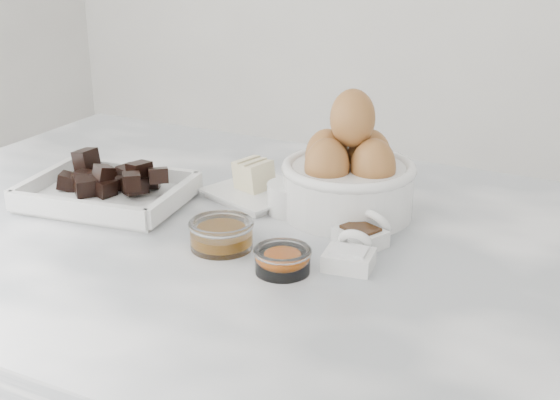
{
  "coord_description": "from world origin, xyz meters",
  "views": [
    {
      "loc": [
        0.47,
        -0.85,
        1.36
      ],
      "look_at": [
        0.02,
        0.03,
        0.98
      ],
      "focal_mm": 50.0,
      "sensor_mm": 36.0,
      "label": 1
    }
  ],
  "objects_px": {
    "chocolate_dish": "(107,187)",
    "vanilla_spoon": "(365,233)",
    "honey_bowl": "(221,234)",
    "zest_bowl": "(283,259)",
    "sugar_ramekin": "(292,197)",
    "egg_bowl": "(349,175)",
    "butter_plate": "(258,187)",
    "salt_spoon": "(350,255)"
  },
  "relations": [
    {
      "from": "egg_bowl",
      "to": "vanilla_spoon",
      "type": "relative_size",
      "value": 2.17
    },
    {
      "from": "butter_plate",
      "to": "zest_bowl",
      "type": "distance_m",
      "value": 0.25
    },
    {
      "from": "zest_bowl",
      "to": "butter_plate",
      "type": "bearing_deg",
      "value": 125.36
    },
    {
      "from": "honey_bowl",
      "to": "vanilla_spoon",
      "type": "xyz_separation_m",
      "value": [
        0.16,
        0.1,
        -0.0
      ]
    },
    {
      "from": "egg_bowl",
      "to": "salt_spoon",
      "type": "bearing_deg",
      "value": -66.36
    },
    {
      "from": "egg_bowl",
      "to": "honey_bowl",
      "type": "relative_size",
      "value": 2.23
    },
    {
      "from": "honey_bowl",
      "to": "zest_bowl",
      "type": "distance_m",
      "value": 0.11
    },
    {
      "from": "honey_bowl",
      "to": "salt_spoon",
      "type": "bearing_deg",
      "value": 8.78
    },
    {
      "from": "vanilla_spoon",
      "to": "honey_bowl",
      "type": "bearing_deg",
      "value": -149.04
    },
    {
      "from": "vanilla_spoon",
      "to": "salt_spoon",
      "type": "xyz_separation_m",
      "value": [
        0.01,
        -0.07,
        -0.0
      ]
    },
    {
      "from": "butter_plate",
      "to": "egg_bowl",
      "type": "xyz_separation_m",
      "value": [
        0.14,
        0.0,
        0.04
      ]
    },
    {
      "from": "honey_bowl",
      "to": "salt_spoon",
      "type": "distance_m",
      "value": 0.17
    },
    {
      "from": "sugar_ramekin",
      "to": "salt_spoon",
      "type": "relative_size",
      "value": 0.92
    },
    {
      "from": "egg_bowl",
      "to": "honey_bowl",
      "type": "height_order",
      "value": "egg_bowl"
    },
    {
      "from": "chocolate_dish",
      "to": "vanilla_spoon",
      "type": "relative_size",
      "value": 2.93
    },
    {
      "from": "sugar_ramekin",
      "to": "zest_bowl",
      "type": "xyz_separation_m",
      "value": [
        0.08,
        -0.18,
        -0.01
      ]
    },
    {
      "from": "sugar_ramekin",
      "to": "egg_bowl",
      "type": "relative_size",
      "value": 0.38
    },
    {
      "from": "egg_bowl",
      "to": "butter_plate",
      "type": "bearing_deg",
      "value": -179.17
    },
    {
      "from": "butter_plate",
      "to": "egg_bowl",
      "type": "height_order",
      "value": "egg_bowl"
    },
    {
      "from": "chocolate_dish",
      "to": "egg_bowl",
      "type": "bearing_deg",
      "value": 20.12
    },
    {
      "from": "zest_bowl",
      "to": "honey_bowl",
      "type": "bearing_deg",
      "value": 165.48
    },
    {
      "from": "chocolate_dish",
      "to": "butter_plate",
      "type": "xyz_separation_m",
      "value": [
        0.19,
        0.12,
        -0.01
      ]
    },
    {
      "from": "chocolate_dish",
      "to": "butter_plate",
      "type": "bearing_deg",
      "value": 32.42
    },
    {
      "from": "chocolate_dish",
      "to": "egg_bowl",
      "type": "xyz_separation_m",
      "value": [
        0.33,
        0.12,
        0.03
      ]
    },
    {
      "from": "egg_bowl",
      "to": "zest_bowl",
      "type": "bearing_deg",
      "value": -89.56
    },
    {
      "from": "butter_plate",
      "to": "honey_bowl",
      "type": "relative_size",
      "value": 1.97
    },
    {
      "from": "vanilla_spoon",
      "to": "egg_bowl",
      "type": "bearing_deg",
      "value": 124.64
    },
    {
      "from": "egg_bowl",
      "to": "honey_bowl",
      "type": "distance_m",
      "value": 0.21
    },
    {
      "from": "honey_bowl",
      "to": "vanilla_spoon",
      "type": "height_order",
      "value": "vanilla_spoon"
    },
    {
      "from": "honey_bowl",
      "to": "vanilla_spoon",
      "type": "relative_size",
      "value": 0.98
    },
    {
      "from": "sugar_ramekin",
      "to": "honey_bowl",
      "type": "relative_size",
      "value": 0.84
    },
    {
      "from": "honey_bowl",
      "to": "vanilla_spoon",
      "type": "distance_m",
      "value": 0.19
    },
    {
      "from": "chocolate_dish",
      "to": "sugar_ramekin",
      "type": "xyz_separation_m",
      "value": [
        0.26,
        0.09,
        -0.0
      ]
    },
    {
      "from": "honey_bowl",
      "to": "zest_bowl",
      "type": "height_order",
      "value": "honey_bowl"
    },
    {
      "from": "vanilla_spoon",
      "to": "salt_spoon",
      "type": "relative_size",
      "value": 1.12
    },
    {
      "from": "butter_plate",
      "to": "sugar_ramekin",
      "type": "relative_size",
      "value": 2.34
    },
    {
      "from": "sugar_ramekin",
      "to": "honey_bowl",
      "type": "xyz_separation_m",
      "value": [
        -0.03,
        -0.15,
        -0.0
      ]
    },
    {
      "from": "egg_bowl",
      "to": "salt_spoon",
      "type": "distance_m",
      "value": 0.18
    },
    {
      "from": "sugar_ramekin",
      "to": "vanilla_spoon",
      "type": "distance_m",
      "value": 0.15
    },
    {
      "from": "sugar_ramekin",
      "to": "egg_bowl",
      "type": "bearing_deg",
      "value": 22.19
    },
    {
      "from": "chocolate_dish",
      "to": "honey_bowl",
      "type": "height_order",
      "value": "chocolate_dish"
    },
    {
      "from": "butter_plate",
      "to": "egg_bowl",
      "type": "distance_m",
      "value": 0.15
    }
  ]
}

